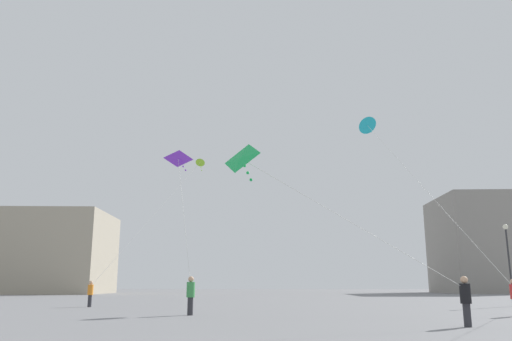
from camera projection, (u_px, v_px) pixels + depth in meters
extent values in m
cylinder|color=#2D2D33|center=(467.00, 315.00, 17.51)|extent=(0.26, 0.26, 0.78)
cylinder|color=black|center=(465.00, 294.00, 17.67)|extent=(0.37, 0.37, 0.68)
sphere|color=tan|center=(464.00, 280.00, 17.77)|extent=(0.26, 0.26, 0.26)
cylinder|color=#2D2D33|center=(90.00, 301.00, 32.73)|extent=(0.25, 0.25, 0.76)
cylinder|color=orange|center=(90.00, 290.00, 32.89)|extent=(0.36, 0.36, 0.66)
sphere|color=tan|center=(91.00, 283.00, 32.98)|extent=(0.25, 0.25, 0.25)
cylinder|color=#2D2D33|center=(190.00, 306.00, 24.11)|extent=(0.27, 0.27, 0.82)
cylinder|color=#388C47|center=(191.00, 290.00, 24.28)|extent=(0.39, 0.39, 0.72)
sphere|color=tan|center=(191.00, 279.00, 24.39)|extent=(0.27, 0.27, 0.27)
cone|color=#1EB2C6|center=(367.00, 125.00, 36.77)|extent=(1.62, 1.42, 1.14)
sphere|color=#1EB2C6|center=(368.00, 127.00, 36.60)|extent=(0.10, 0.10, 0.10)
sphere|color=#1EB2C6|center=(370.00, 129.00, 36.43)|extent=(0.10, 0.10, 0.10)
sphere|color=#1EB2C6|center=(371.00, 132.00, 36.27)|extent=(0.10, 0.10, 0.10)
cylinder|color=silver|center=(424.00, 188.00, 30.14)|extent=(4.27, 10.93, 11.42)
cone|color=#8CD12D|center=(200.00, 162.00, 44.97)|extent=(0.88, 0.74, 0.64)
sphere|color=#8CD12D|center=(201.00, 165.00, 45.06)|extent=(0.10, 0.10, 0.10)
sphere|color=#8CD12D|center=(201.00, 168.00, 45.15)|extent=(0.10, 0.10, 0.10)
sphere|color=#8CD12D|center=(202.00, 170.00, 45.24)|extent=(0.10, 0.10, 0.10)
cylinder|color=silver|center=(154.00, 215.00, 38.95)|extent=(5.49, 10.15, 10.69)
pyramid|color=purple|center=(178.00, 159.00, 28.15)|extent=(1.30, 0.88, 0.61)
sphere|color=purple|center=(181.00, 163.00, 28.10)|extent=(0.10, 0.10, 0.10)
sphere|color=purple|center=(183.00, 166.00, 28.07)|extent=(0.10, 0.10, 0.10)
sphere|color=purple|center=(186.00, 170.00, 28.04)|extent=(0.10, 0.10, 0.10)
cylinder|color=silver|center=(184.00, 218.00, 26.22)|extent=(1.28, 2.35, 6.92)
pyramid|color=green|center=(241.00, 158.00, 16.18)|extent=(1.21, 1.26, 0.77)
sphere|color=green|center=(245.00, 166.00, 16.24)|extent=(0.10, 0.10, 0.10)
sphere|color=green|center=(248.00, 173.00, 16.29)|extent=(0.10, 0.10, 0.10)
sphere|color=green|center=(251.00, 180.00, 16.34)|extent=(0.10, 0.10, 0.10)
cylinder|color=silver|center=(358.00, 226.00, 16.95)|extent=(7.69, 2.72, 4.07)
cube|color=#A39984|center=(30.00, 253.00, 79.06)|extent=(24.57, 17.79, 12.33)
cube|color=gray|center=(479.00, 245.00, 84.35)|extent=(12.73, 16.62, 15.69)
cylinder|color=#2D2D30|center=(510.00, 267.00, 34.13)|extent=(0.12, 0.12, 5.11)
sphere|color=#EAE5C6|center=(505.00, 227.00, 34.72)|extent=(0.36, 0.36, 0.36)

